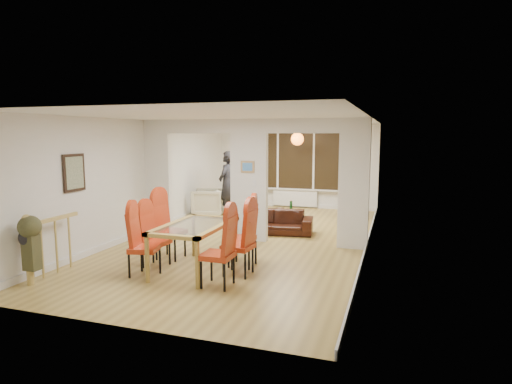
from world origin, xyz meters
The scene contains 24 objects.
floor centered at (0.00, 0.00, 0.00)m, with size 5.00×9.00×0.01m, color #AE9046.
room_walls centered at (0.00, 0.00, 1.30)m, with size 5.00×9.00×2.60m, color silver, non-canonical shape.
divider_wall centered at (0.00, 0.00, 1.30)m, with size 5.00×0.18×2.60m, color white.
bay_window_blinds centered at (0.00, 4.44, 1.50)m, with size 3.00×0.08×1.80m, color black.
radiator centered at (0.00, 4.40, 0.30)m, with size 1.40×0.08×0.50m, color white.
pendant_light centered at (0.30, 3.30, 2.15)m, with size 0.36×0.36×0.36m, color orange.
stair_newel centered at (-2.25, -3.20, 0.55)m, with size 0.40×1.20×1.10m, color tan, non-canonical shape.
wall_poster centered at (-2.47, -2.40, 1.60)m, with size 0.04×0.52×0.67m, color gray.
pillar_photo centered at (0.00, -0.10, 1.60)m, with size 0.30×0.03×0.25m, color #4C8CD8.
dining_table centered at (-0.17, -2.27, 0.40)m, with size 0.95×1.69×0.79m, color #A98A3E, non-canonical shape.
dining_chair_la centered at (-0.82, -2.80, 0.54)m, with size 0.43×0.43×1.08m, color #B23012, non-canonical shape.
dining_chair_lb centered at (-0.91, -2.29, 0.51)m, with size 0.41×0.41×1.03m, color #B23012, non-canonical shape.
dining_chair_lc centered at (-0.92, -1.78, 0.58)m, with size 0.46×0.46×1.15m, color #B23012, non-canonical shape.
dining_chair_ra centered at (0.49, -2.86, 0.57)m, with size 0.45×0.45×1.13m, color #B23012, non-canonical shape.
dining_chair_rb centered at (0.60, -2.27, 0.56)m, with size 0.45×0.45×1.13m, color #B23012, non-canonical shape.
dining_chair_rc centered at (0.50, -1.80, 0.56)m, with size 0.45×0.45×1.12m, color #B23012, non-canonical shape.
sofa centered at (0.31, 0.80, 0.27)m, with size 1.82×0.71×0.53m, color black.
armchair centered at (-2.00, 2.27, 0.38)m, with size 0.84×0.82×0.77m, color beige.
person centered at (-1.42, 2.26, 0.92)m, with size 0.44×0.67×1.83m, color black.
television centered at (1.82, 3.37, 0.25)m, with size 0.12×0.88×0.51m, color black.
coffee_table centered at (0.17, 2.48, 0.11)m, with size 0.97×0.48×0.22m, color #312310, non-canonical shape.
bottle centered at (0.31, 2.56, 0.37)m, with size 0.07×0.07×0.29m, color #143F19.
bowl centered at (0.00, 2.57, 0.25)m, with size 0.24×0.24×0.06m, color #312310.
shoes centered at (-0.19, -0.37, 0.05)m, with size 0.23×0.24×0.09m, color black, non-canonical shape.
Camera 1 is at (2.98, -8.59, 2.27)m, focal length 30.00 mm.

